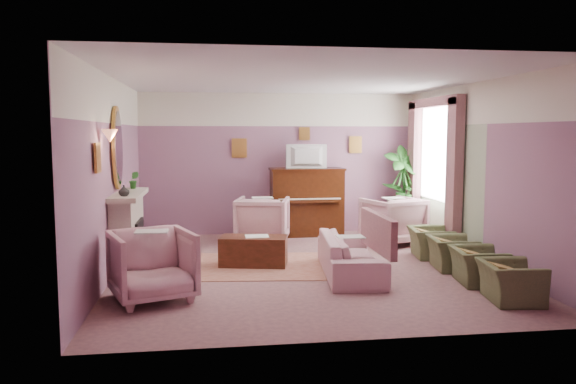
{
  "coord_description": "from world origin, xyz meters",
  "views": [
    {
      "loc": [
        -1.39,
        -8.14,
        2.01
      ],
      "look_at": [
        -0.19,
        0.4,
        1.11
      ],
      "focal_mm": 35.0,
      "sensor_mm": 36.0,
      "label": 1
    }
  ],
  "objects": [
    {
      "name": "table_paper",
      "position": [
        -0.69,
        0.23,
        0.46
      ],
      "size": [
        0.35,
        0.28,
        0.01
      ],
      "primitive_type": "cube",
      "color": "white",
      "rests_on": "coffee_table"
    },
    {
      "name": "ceiling",
      "position": [
        0.0,
        0.0,
        2.8
      ],
      "size": [
        5.5,
        6.0,
        0.01
      ],
      "primitive_type": "cube",
      "color": "silver",
      "rests_on": "wall_back"
    },
    {
      "name": "floral_armchair_front",
      "position": [
        -2.09,
        -1.36,
        0.47
      ],
      "size": [
        0.91,
        0.91,
        0.95
      ],
      "primitive_type": "imported",
      "color": "#CD9DA4",
      "rests_on": "floor"
    },
    {
      "name": "wall_right",
      "position": [
        2.75,
        0.0,
        1.4
      ],
      "size": [
        0.02,
        6.0,
        2.8
      ],
      "primitive_type": "cube",
      "color": "#70526E",
      "rests_on": "floor"
    },
    {
      "name": "mantel_shelf",
      "position": [
        -2.56,
        0.2,
        1.12
      ],
      "size": [
        0.4,
        1.55,
        0.07
      ],
      "primitive_type": "cube",
      "color": "#B0A593",
      "rests_on": "fireplace_surround"
    },
    {
      "name": "print_back_left",
      "position": [
        -0.8,
        2.96,
        1.72
      ],
      "size": [
        0.3,
        0.03,
        0.38
      ],
      "primitive_type": "cube",
      "color": "#B78236",
      "rests_on": "wall_back"
    },
    {
      "name": "piano",
      "position": [
        0.5,
        2.68,
        0.65
      ],
      "size": [
        1.4,
        0.6,
        1.3
      ],
      "primitive_type": "cube",
      "color": "#351609",
      "rests_on": "floor"
    },
    {
      "name": "stripe_panel",
      "position": [
        2.73,
        1.3,
        1.07
      ],
      "size": [
        0.01,
        3.0,
        2.15
      ],
      "primitive_type": "cube",
      "color": "#96A383",
      "rests_on": "wall_right"
    },
    {
      "name": "hearth",
      "position": [
        -2.39,
        0.2,
        0.01
      ],
      "size": [
        0.55,
        1.5,
        0.02
      ],
      "primitive_type": "cube",
      "color": "#B0A593",
      "rests_on": "floor"
    },
    {
      "name": "fireplace_surround",
      "position": [
        -2.59,
        0.2,
        0.55
      ],
      "size": [
        0.3,
        1.4,
        1.1
      ],
      "primitive_type": "cube",
      "color": "#B0A593",
      "rests_on": "floor"
    },
    {
      "name": "window_blind",
      "position": [
        2.7,
        1.55,
        1.7
      ],
      "size": [
        0.03,
        1.4,
        1.8
      ],
      "primitive_type": "cube",
      "color": "silver",
      "rests_on": "wall_right"
    },
    {
      "name": "fire_ember",
      "position": [
        -2.45,
        0.2,
        0.22
      ],
      "size": [
        0.06,
        0.54,
        0.1
      ],
      "primitive_type": "cube",
      "color": "#E94D11",
      "rests_on": "floor"
    },
    {
      "name": "curtain_right",
      "position": [
        2.62,
        2.47,
        1.3
      ],
      "size": [
        0.16,
        0.34,
        2.6
      ],
      "primitive_type": "cube",
      "color": "#845156",
      "rests_on": "floor"
    },
    {
      "name": "olive_chair_a",
      "position": [
        2.16,
        -2.01,
        0.32
      ],
      "size": [
        0.52,
        0.74,
        0.64
      ],
      "primitive_type": "imported",
      "color": "#545C37",
      "rests_on": "floor"
    },
    {
      "name": "wall_back",
      "position": [
        0.0,
        3.0,
        1.4
      ],
      "size": [
        5.5,
        0.02,
        2.8
      ],
      "primitive_type": "cube",
      "color": "#70526E",
      "rests_on": "floor"
    },
    {
      "name": "floral_armchair_right",
      "position": [
        1.9,
        1.58,
        0.47
      ],
      "size": [
        0.91,
        0.91,
        0.95
      ],
      "primitive_type": "imported",
      "color": "#CD9DA4",
      "rests_on": "floor"
    },
    {
      "name": "print_left_wall",
      "position": [
        -2.71,
        -1.2,
        1.72
      ],
      "size": [
        0.03,
        0.28,
        0.36
      ],
      "primitive_type": "cube",
      "color": "#B78236",
      "rests_on": "wall_left"
    },
    {
      "name": "mirror_glass",
      "position": [
        -2.67,
        0.2,
        1.8
      ],
      "size": [
        0.01,
        0.6,
        1.06
      ],
      "primitive_type": "ellipsoid",
      "color": "silver",
      "rests_on": "wall_left"
    },
    {
      "name": "olive_chair_d",
      "position": [
        2.16,
        0.45,
        0.32
      ],
      "size": [
        0.52,
        0.74,
        0.64
      ],
      "primitive_type": "imported",
      "color": "#545C37",
      "rests_on": "floor"
    },
    {
      "name": "sofa",
      "position": [
        0.58,
        -0.49,
        0.39
      ],
      "size": [
        0.64,
        1.92,
        0.77
      ],
      "primitive_type": "imported",
      "color": "#CD9DA4",
      "rests_on": "floor"
    },
    {
      "name": "print_back_mid",
      "position": [
        0.5,
        2.96,
        2.0
      ],
      "size": [
        0.22,
        0.03,
        0.26
      ],
      "primitive_type": "cube",
      "color": "#B78236",
      "rests_on": "wall_back"
    },
    {
      "name": "sofa_throw",
      "position": [
        0.98,
        -0.49,
        0.6
      ],
      "size": [
        0.1,
        1.45,
        0.53
      ],
      "primitive_type": "cube",
      "color": "#845156",
      "rests_on": "sofa"
    },
    {
      "name": "print_back_right",
      "position": [
        1.55,
        2.96,
        1.78
      ],
      "size": [
        0.26,
        0.03,
        0.34
      ],
      "primitive_type": "cube",
      "color": "#B78236",
      "rests_on": "wall_back"
    },
    {
      "name": "piano_keyshelf",
      "position": [
        0.5,
        2.33,
        0.72
      ],
      "size": [
        1.3,
        0.12,
        0.06
      ],
      "primitive_type": "cube",
      "color": "#351609",
      "rests_on": "piano"
    },
    {
      "name": "curtain_left",
      "position": [
        2.62,
        0.63,
        1.3
      ],
      "size": [
        0.16,
        0.34,
        2.6
      ],
      "primitive_type": "cube",
      "color": "#845156",
      "rests_on": "floor"
    },
    {
      "name": "television",
      "position": [
        0.5,
        2.63,
        1.6
      ],
      "size": [
        0.8,
        0.12,
        0.48
      ],
      "primitive_type": "imported",
      "color": "black",
      "rests_on": "piano"
    },
    {
      "name": "mantel_vase",
      "position": [
        -2.55,
        -0.3,
        1.23
      ],
      "size": [
        0.16,
        0.16,
        0.16
      ],
      "primitive_type": "imported",
      "color": "beige",
      "rests_on": "mantel_shelf"
    },
    {
      "name": "floral_armchair_left",
      "position": [
        -0.44,
        1.96,
        0.47
      ],
      "size": [
        0.91,
        0.91,
        0.95
      ],
      "primitive_type": "imported",
      "color": "#CD9DA4",
      "rests_on": "floor"
    },
    {
      "name": "piano_keys",
      "position": [
        0.5,
        2.33,
        0.76
      ],
      "size": [
        1.2,
        0.08,
        0.02
      ],
      "primitive_type": "cube",
      "color": "beige",
      "rests_on": "piano"
    },
    {
      "name": "side_plant_big",
      "position": [
        2.37,
        2.48,
        0.87
      ],
      "size": [
        0.3,
        0.3,
        0.34
      ],
      "primitive_type": "imported",
      "color": "#23631F",
      "rests_on": "side_table"
    },
    {
      "name": "fireplace_inset",
      "position": [
        -2.49,
        0.2,
        0.4
      ],
      "size": [
        0.18,
        0.72,
        0.68
      ],
      "primitive_type": "cube",
      "color": "black",
      "rests_on": "floor"
    },
    {
      "name": "picture_rail_band",
      "position": [
        0.0,
        2.99,
        2.47
      ],
      "size": [
        5.5,
        0.01,
        0.65
      ],
      "primitive_type": "cube",
      "color": "beige",
      "rests_on": "wall_back"
    },
    {
      "name": "floor",
      "position": [
        0.0,
        0.0,
        0.0
      ],
      "size": [
        5.5,
        6.0,
        0.01
      ],
      "primitive_type": "cube",
      "color": "#83595A",
      "rests_on": "ground"
    },
    {
      "name": "palm_pot",
      "position": [
        2.42,
        2.52,
        0.17
      ],
      "size": [
        0.34,
        0.34,
        0.34
      ],
      "primitive_type": "cylinder",
      "color": "brown",
      "rests_on": "floor"
    },
    {
      "name": "wall_left",
      "position": [
        -2.75,
        0.0,
        1.4
      ],
      "size": [
        0.02,
        6.0,
        2.8
      ],
      "primitive_type": "cube",
      "color": "#70526E",
      "rests_on": "floor"
    },
    {
      "name": "side_table",
      "position": [
        2.37,
        2.48,
        0.35
      ],
      "size": [
        0.52,
        0.52,
        0.7
      ],
      "primitive_type": "cylinder",
      "color": "silver",
      "rests_on": "floor"
    },
    {
      "name": "mantel_plant",
      "position": [
        -2.55,
        0.75,
        1.29
      ],
      "size": [
        0.16,
        0.16,
        0.28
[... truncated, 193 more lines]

